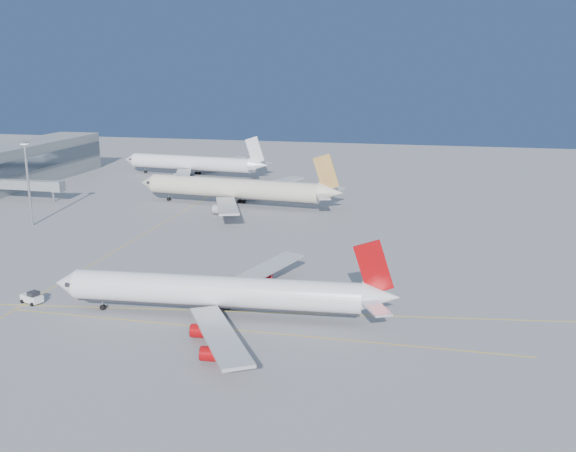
# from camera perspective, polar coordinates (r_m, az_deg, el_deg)

# --- Properties ---
(ground) EXTENTS (500.00, 500.00, 0.00)m
(ground) POSITION_cam_1_polar(r_m,az_deg,el_deg) (122.60, -3.64, -6.58)
(ground) COLOR slate
(ground) RESTS_ON ground
(jet_bridge) EXTENTS (23.60, 3.60, 6.90)m
(jet_bridge) POSITION_cam_1_polar(r_m,az_deg,el_deg) (224.35, -21.73, 3.38)
(jet_bridge) COLOR gray
(jet_bridge) RESTS_ON ground
(taxiway_lines) EXTENTS (118.86, 140.00, 0.02)m
(taxiway_lines) POSITION_cam_1_polar(r_m,az_deg,el_deg) (132.80, -9.01, -5.07)
(taxiway_lines) COLOR #E5AF0C
(taxiway_lines) RESTS_ON ground
(airliner_virgin) EXTENTS (62.13, 55.67, 15.32)m
(airliner_virgin) POSITION_cam_1_polar(r_m,az_deg,el_deg) (113.54, -5.88, -5.87)
(airliner_virgin) COLOR white
(airliner_virgin) RESTS_ON ground
(airliner_etihad) EXTENTS (68.41, 62.89, 17.85)m
(airliner_etihad) POSITION_cam_1_polar(r_m,az_deg,el_deg) (201.62, -4.50, 3.31)
(airliner_etihad) COLOR beige
(airliner_etihad) RESTS_ON ground
(airliner_third) EXTENTS (62.64, 57.45, 16.80)m
(airliner_third) POSITION_cam_1_polar(r_m,az_deg,el_deg) (258.29, -8.35, 5.53)
(airliner_third) COLOR white
(airliner_third) RESTS_ON ground
(pushback_tug) EXTENTS (4.68, 3.67, 2.37)m
(pushback_tug) POSITION_cam_1_polar(r_m,az_deg,el_deg) (129.65, -21.79, -5.92)
(pushback_tug) COLOR white
(pushback_tug) RESTS_ON ground
(light_mast) EXTENTS (2.00, 2.00, 23.15)m
(light_mast) POSITION_cam_1_polar(r_m,az_deg,el_deg) (188.77, -22.14, 4.09)
(light_mast) COLOR gray
(light_mast) RESTS_ON ground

